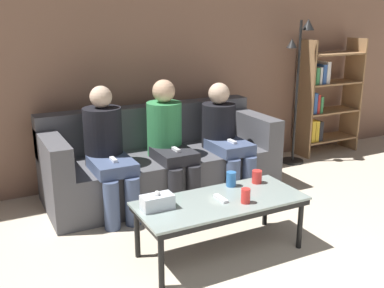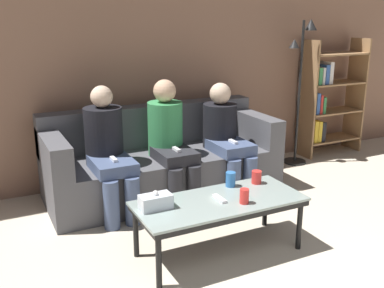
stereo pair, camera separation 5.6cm
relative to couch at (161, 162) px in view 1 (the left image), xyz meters
The scene contains 13 objects.
wall_back 1.11m from the couch, 90.00° to the left, with size 12.00×0.06×2.60m.
couch is the anchor object (origin of this frame).
coffee_table 1.29m from the couch, 93.75° to the right, with size 1.23×0.53×0.42m.
cup_near_left 1.11m from the couch, 83.62° to the right, with size 0.08×0.08×0.11m.
cup_near_right 1.42m from the couch, 88.28° to the right, with size 0.07×0.07×0.11m.
cup_far_center 1.19m from the couch, 73.31° to the right, with size 0.08×0.08×0.10m.
tissue_box 1.35m from the couch, 114.25° to the right, with size 0.22×0.12×0.13m.
game_remote 1.30m from the couch, 93.75° to the right, with size 0.04×0.15×0.02m.
bookshelf 2.35m from the couch, ahead, with size 0.81×0.32×1.41m.
standing_lamp 1.91m from the couch, ahead, with size 0.31×0.26×1.65m.
seated_person_left_end 0.69m from the couch, 160.13° to the right, with size 0.34×0.69×1.12m.
seated_person_mid_left 0.36m from the couch, 90.00° to the right, with size 0.33×0.65×1.13m.
seated_person_mid_right 0.68m from the couch, 20.02° to the right, with size 0.34×0.67×1.06m.
Camera 1 is at (-1.63, -0.38, 1.71)m, focal length 42.00 mm.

